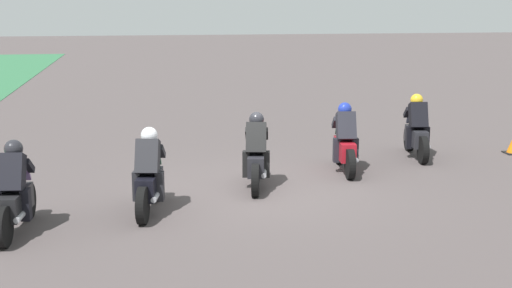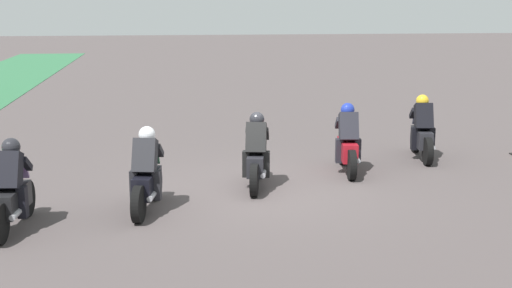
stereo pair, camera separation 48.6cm
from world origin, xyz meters
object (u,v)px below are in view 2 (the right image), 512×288
rider_lane_c (257,157)px  rider_lane_e (12,193)px  rider_lane_b (348,144)px  rider_lane_d (147,177)px  rider_lane_a (422,133)px

rider_lane_c → rider_lane_e: size_ratio=0.99×
rider_lane_b → rider_lane_c: size_ratio=1.01×
rider_lane_c → rider_lane_d: bearing=132.7°
rider_lane_b → rider_lane_e: (-3.10, 6.40, 0.00)m
rider_lane_a → rider_lane_e: 9.45m
rider_lane_b → rider_lane_e: 7.11m
rider_lane_c → rider_lane_e: bearing=127.1°
rider_lane_d → rider_lane_c: bearing=-47.4°
rider_lane_e → rider_lane_d: bearing=-64.2°
rider_lane_b → rider_lane_c: (-0.98, 2.12, 0.00)m
rider_lane_a → rider_lane_e: (-4.17, 8.48, 0.00)m
rider_lane_b → rider_lane_d: size_ratio=1.01×
rider_lane_b → rider_lane_c: 2.33m
rider_lane_c → rider_lane_e: (-2.12, 4.28, 0.00)m
rider_lane_b → rider_lane_a: bearing=-56.1°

